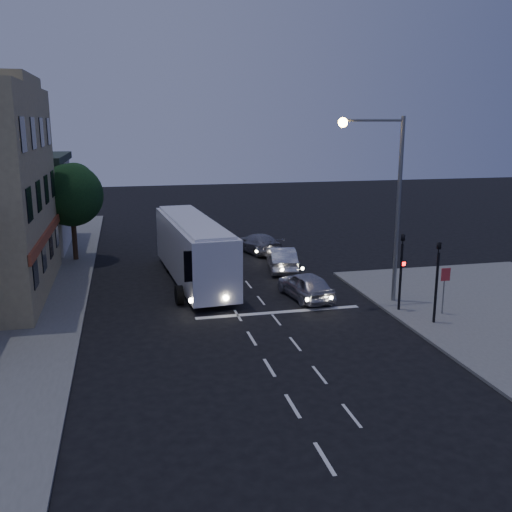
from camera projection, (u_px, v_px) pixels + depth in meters
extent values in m
plane|color=black|center=(247.00, 330.00, 24.81)|extent=(120.00, 120.00, 0.00)
cube|color=silver|center=(324.00, 459.00, 15.33)|extent=(0.12, 1.60, 0.01)
cube|color=silver|center=(293.00, 406.00, 18.17)|extent=(0.12, 1.60, 0.01)
cube|color=silver|center=(269.00, 368.00, 21.02)|extent=(0.12, 1.60, 0.01)
cube|color=silver|center=(252.00, 338.00, 23.86)|extent=(0.12, 1.60, 0.01)
cube|color=silver|center=(238.00, 315.00, 26.71)|extent=(0.12, 1.60, 0.01)
cube|color=silver|center=(227.00, 297.00, 29.56)|extent=(0.12, 1.60, 0.01)
cube|color=silver|center=(217.00, 281.00, 32.40)|extent=(0.12, 1.60, 0.01)
cube|color=silver|center=(209.00, 269.00, 35.25)|extent=(0.12, 1.60, 0.01)
cube|color=silver|center=(203.00, 258.00, 38.09)|extent=(0.12, 1.60, 0.01)
cube|color=silver|center=(197.00, 248.00, 40.94)|extent=(0.12, 1.60, 0.01)
cube|color=silver|center=(352.00, 416.00, 17.57)|extent=(0.10, 1.50, 0.01)
cube|color=silver|center=(319.00, 375.00, 20.42)|extent=(0.10, 1.50, 0.01)
cube|color=silver|center=(295.00, 344.00, 23.27)|extent=(0.10, 1.50, 0.01)
cube|color=silver|center=(276.00, 320.00, 26.11)|extent=(0.10, 1.50, 0.01)
cube|color=silver|center=(261.00, 300.00, 28.96)|extent=(0.10, 1.50, 0.01)
cube|color=silver|center=(248.00, 284.00, 31.80)|extent=(0.10, 1.50, 0.01)
cube|color=silver|center=(238.00, 271.00, 34.65)|extent=(0.10, 1.50, 0.01)
cube|color=silver|center=(229.00, 260.00, 37.49)|extent=(0.10, 1.50, 0.01)
cube|color=silver|center=(221.00, 250.00, 40.34)|extent=(0.10, 1.50, 0.01)
cube|color=silver|center=(215.00, 242.00, 43.19)|extent=(0.10, 1.50, 0.01)
cube|color=silver|center=(279.00, 312.00, 27.15)|extent=(8.00, 0.35, 0.01)
cube|color=white|center=(193.00, 249.00, 32.02)|extent=(3.36, 11.81, 3.11)
cube|color=white|center=(192.00, 221.00, 31.66)|extent=(2.94, 11.39, 0.17)
cube|color=black|center=(208.00, 265.00, 26.43)|extent=(2.24, 0.30, 1.46)
cube|color=black|center=(213.00, 235.00, 32.61)|extent=(0.82, 9.68, 0.87)
cube|color=black|center=(170.00, 237.00, 32.07)|extent=(0.82, 9.68, 0.87)
cube|color=#B4252C|center=(212.00, 252.00, 33.32)|extent=(0.46, 5.33, 1.36)
cube|color=#B4252C|center=(170.00, 254.00, 32.78)|extent=(0.46, 5.33, 1.36)
cylinder|color=black|center=(179.00, 295.00, 28.21)|extent=(0.42, 1.00, 0.97)
cylinder|color=black|center=(228.00, 292.00, 28.74)|extent=(0.42, 1.00, 0.97)
cylinder|color=black|center=(169.00, 264.00, 34.38)|extent=(0.42, 1.00, 0.97)
cylinder|color=black|center=(209.00, 262.00, 34.92)|extent=(0.42, 1.00, 0.97)
cylinder|color=black|center=(167.00, 258.00, 35.95)|extent=(0.42, 1.00, 0.97)
cylinder|color=black|center=(205.00, 256.00, 36.48)|extent=(0.42, 1.00, 0.97)
cylinder|color=#FFF2CC|center=(191.00, 300.00, 26.56)|extent=(0.26, 0.07, 0.25)
cylinder|color=#FFF2CC|center=(226.00, 298.00, 26.93)|extent=(0.26, 0.07, 0.25)
imported|color=#B4B3BB|center=(305.00, 285.00, 29.11)|extent=(2.27, 4.34, 1.41)
imported|color=silver|center=(282.00, 259.00, 34.75)|extent=(2.20, 4.56, 1.44)
imported|color=gray|center=(257.00, 243.00, 39.47)|extent=(3.16, 4.95, 1.34)
cylinder|color=black|center=(401.00, 277.00, 26.84)|extent=(0.12, 0.12, 3.20)
imported|color=black|center=(403.00, 234.00, 26.38)|extent=(0.15, 0.18, 0.90)
cube|color=black|center=(403.00, 264.00, 26.51)|extent=(0.25, 0.12, 0.30)
cube|color=#FF0C0C|center=(404.00, 264.00, 26.45)|extent=(0.16, 0.02, 0.18)
cylinder|color=black|center=(436.00, 288.00, 25.10)|extent=(0.12, 0.12, 3.20)
imported|color=black|center=(440.00, 242.00, 24.63)|extent=(0.18, 0.15, 0.90)
cylinder|color=slate|center=(443.00, 293.00, 26.41)|extent=(0.06, 0.06, 2.00)
cube|color=#B82A30|center=(446.00, 275.00, 26.13)|extent=(0.45, 0.03, 0.60)
cylinder|color=slate|center=(398.00, 211.00, 27.60)|extent=(0.20, 0.20, 9.00)
cylinder|color=slate|center=(374.00, 120.00, 26.29)|extent=(3.00, 0.12, 0.12)
sphere|color=#FFBF59|center=(343.00, 122.00, 25.98)|extent=(0.44, 0.44, 0.44)
cube|color=#90825C|center=(23.00, 90.00, 27.95)|extent=(1.00, 12.00, 0.50)
cube|color=#90825C|center=(22.00, 79.00, 27.84)|extent=(1.00, 6.00, 0.50)
cube|color=#A24527|center=(47.00, 235.00, 29.73)|extent=(0.15, 12.00, 0.50)
cube|color=black|center=(35.00, 271.00, 25.64)|extent=(0.06, 1.30, 1.50)
cube|color=black|center=(44.00, 256.00, 28.48)|extent=(0.06, 1.30, 1.50)
cube|color=black|center=(51.00, 244.00, 31.33)|extent=(0.06, 1.30, 1.50)
cube|color=black|center=(57.00, 234.00, 34.17)|extent=(0.06, 1.30, 1.50)
cube|color=black|center=(29.00, 204.00, 24.95)|extent=(0.06, 1.30, 1.50)
cube|color=black|center=(39.00, 196.00, 27.80)|extent=(0.06, 1.30, 1.50)
cube|color=black|center=(46.00, 189.00, 30.64)|extent=(0.06, 1.30, 1.50)
cube|color=black|center=(53.00, 184.00, 33.49)|extent=(0.06, 1.30, 1.50)
cube|color=black|center=(23.00, 135.00, 24.27)|extent=(0.06, 1.30, 1.50)
cube|color=black|center=(33.00, 133.00, 27.11)|extent=(0.06, 1.30, 1.50)
cube|color=black|center=(42.00, 132.00, 29.96)|extent=(0.06, 1.30, 1.50)
cube|color=black|center=(48.00, 131.00, 32.80)|extent=(0.06, 1.30, 1.50)
cube|color=#BCBAB6|center=(0.00, 206.00, 40.12)|extent=(9.00, 9.00, 6.00)
cylinder|color=black|center=(75.00, 238.00, 36.90)|extent=(0.32, 0.32, 2.80)
sphere|color=black|center=(71.00, 195.00, 36.26)|extent=(4.00, 4.00, 4.00)
sphere|color=#1C4C1C|center=(75.00, 183.00, 36.71)|extent=(2.60, 2.60, 2.60)
sphere|color=black|center=(65.00, 190.00, 35.53)|extent=(2.40, 2.40, 2.40)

